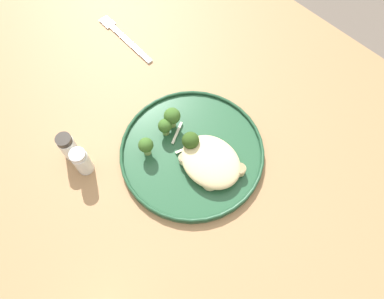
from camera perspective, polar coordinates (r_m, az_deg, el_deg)
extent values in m
plane|color=#665B51|center=(1.44, -0.25, -13.65)|extent=(6.00, 6.00, 0.00)
cube|color=#9E754C|center=(0.75, -0.46, -1.66)|extent=(1.40, 1.00, 0.04)
cube|color=olive|center=(1.51, -5.54, 19.45)|extent=(0.06, 0.06, 0.70)
cylinder|color=#235133|center=(0.73, 0.00, -0.52)|extent=(0.29, 0.29, 0.01)
torus|color=#204B2E|center=(0.72, 0.00, -0.23)|extent=(0.29, 0.29, 0.01)
ellipsoid|color=beige|center=(0.70, 2.97, -1.93)|extent=(0.13, 0.10, 0.03)
cylinder|color=#E5C689|center=(0.70, 7.49, -3.21)|extent=(0.02, 0.02, 0.02)
cylinder|color=#958159|center=(0.69, 7.57, -2.93)|extent=(0.02, 0.02, 0.00)
cylinder|color=#E5C689|center=(0.72, 3.09, -0.35)|extent=(0.03, 0.03, 0.01)
cylinder|color=#958159|center=(0.71, 3.11, -0.13)|extent=(0.03, 0.03, 0.00)
cylinder|color=#E5C689|center=(0.72, 0.54, 0.40)|extent=(0.02, 0.02, 0.01)
cylinder|color=#958159|center=(0.71, 0.54, 0.65)|extent=(0.02, 0.02, 0.00)
cylinder|color=beige|center=(0.70, 2.65, -2.59)|extent=(0.03, 0.03, 0.01)
cylinder|color=#988766|center=(0.69, 2.68, -2.33)|extent=(0.02, 0.02, 0.00)
cylinder|color=beige|center=(0.71, -1.18, -1.51)|extent=(0.02, 0.02, 0.02)
cylinder|color=#988766|center=(0.70, -1.20, -1.22)|extent=(0.02, 0.02, 0.00)
cylinder|color=beige|center=(0.69, 2.87, -5.24)|extent=(0.03, 0.03, 0.01)
cylinder|color=#988766|center=(0.68, 2.90, -5.03)|extent=(0.03, 0.03, 0.00)
cylinder|color=#7A994C|center=(0.74, -4.37, 2.81)|extent=(0.02, 0.02, 0.02)
sphere|color=#386023|center=(0.72, -4.47, 3.57)|extent=(0.03, 0.03, 0.03)
cylinder|color=#89A356|center=(0.72, -0.23, 0.57)|extent=(0.02, 0.02, 0.02)
sphere|color=#2D4C19|center=(0.70, -0.24, 1.45)|extent=(0.03, 0.03, 0.03)
cylinder|color=#89A356|center=(0.74, -3.06, 4.30)|extent=(0.02, 0.02, 0.02)
sphere|color=#386023|center=(0.72, -3.15, 5.30)|extent=(0.03, 0.03, 0.03)
cylinder|color=#89A356|center=(0.72, -7.09, -0.09)|extent=(0.02, 0.02, 0.02)
sphere|color=#386023|center=(0.70, -7.29, 0.69)|extent=(0.03, 0.03, 0.03)
cube|color=silver|center=(0.74, -2.37, 2.65)|extent=(0.03, 0.05, 0.00)
cube|color=silver|center=(0.72, -0.69, 0.27)|extent=(0.02, 0.05, 0.00)
cube|color=silver|center=(0.91, -9.67, 16.12)|extent=(0.15, 0.02, 0.00)
cube|color=silver|center=(0.97, -13.22, 18.95)|extent=(0.04, 0.03, 0.00)
cylinder|color=white|center=(0.73, -16.85, -1.97)|extent=(0.03, 0.03, 0.05)
cylinder|color=silver|center=(0.70, -17.57, -0.85)|extent=(0.03, 0.03, 0.01)
cylinder|color=white|center=(0.75, -18.79, 0.25)|extent=(0.03, 0.03, 0.05)
cylinder|color=#332D28|center=(0.72, -19.56, 1.43)|extent=(0.03, 0.03, 0.01)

